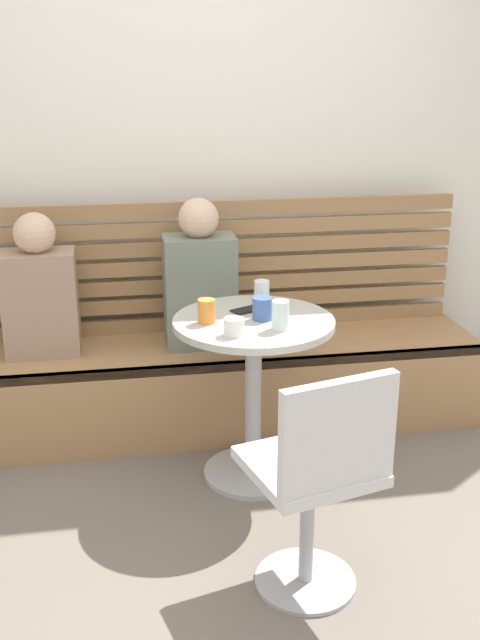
% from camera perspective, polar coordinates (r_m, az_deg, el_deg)
% --- Properties ---
extents(ground, '(8.00, 8.00, 0.00)m').
position_cam_1_polar(ground, '(2.80, 1.08, -19.28)').
color(ground, '#70665B').
extents(back_wall, '(5.20, 0.10, 2.90)m').
position_cam_1_polar(back_wall, '(3.83, -3.56, 14.72)').
color(back_wall, white).
rests_on(back_wall, ground).
extents(booth_bench, '(2.70, 0.52, 0.44)m').
position_cam_1_polar(booth_bench, '(3.71, -2.40, -5.11)').
color(booth_bench, '#A87C51').
rests_on(booth_bench, ground).
extents(booth_backrest, '(2.65, 0.04, 0.67)m').
position_cam_1_polar(booth_backrest, '(3.75, -3.01, 4.20)').
color(booth_backrest, '#9A7249').
rests_on(booth_backrest, booth_bench).
extents(cafe_table, '(0.68, 0.68, 0.74)m').
position_cam_1_polar(cafe_table, '(3.15, 1.05, -3.74)').
color(cafe_table, '#ADADB2').
rests_on(cafe_table, ground).
extents(white_chair, '(0.49, 0.49, 0.85)m').
position_cam_1_polar(white_chair, '(2.48, 6.12, -11.97)').
color(white_chair, '#ADADB2').
rests_on(white_chair, ground).
extents(person_adult, '(0.34, 0.22, 0.72)m').
position_cam_1_polar(person_adult, '(3.54, -3.14, 3.03)').
color(person_adult, slate).
rests_on(person_adult, booth_bench).
extents(person_child_left, '(0.34, 0.22, 0.68)m').
position_cam_1_polar(person_child_left, '(3.55, -15.24, 2.07)').
color(person_child_left, '#9E7F6B').
rests_on(person_child_left, booth_bench).
extents(cup_mug_blue, '(0.08, 0.08, 0.09)m').
position_cam_1_polar(cup_mug_blue, '(3.05, 1.76, 0.90)').
color(cup_mug_blue, '#3D5B9E').
rests_on(cup_mug_blue, cafe_table).
extents(cup_ceramic_white, '(0.08, 0.08, 0.07)m').
position_cam_1_polar(cup_ceramic_white, '(2.87, -0.47, -0.53)').
color(cup_ceramic_white, white).
rests_on(cup_ceramic_white, cafe_table).
extents(cup_water_clear, '(0.07, 0.07, 0.11)m').
position_cam_1_polar(cup_water_clear, '(3.24, 1.70, 2.12)').
color(cup_water_clear, white).
rests_on(cup_water_clear, cafe_table).
extents(cup_tumbler_orange, '(0.07, 0.07, 0.10)m').
position_cam_1_polar(cup_tumbler_orange, '(3.01, -2.61, 0.69)').
color(cup_tumbler_orange, orange).
rests_on(cup_tumbler_orange, cafe_table).
extents(cup_glass_tall, '(0.07, 0.07, 0.12)m').
position_cam_1_polar(cup_glass_tall, '(2.93, 3.15, 0.37)').
color(cup_glass_tall, silver).
rests_on(cup_glass_tall, cafe_table).
extents(phone_on_table, '(0.16, 0.12, 0.01)m').
position_cam_1_polar(phone_on_table, '(3.17, 0.58, 0.80)').
color(phone_on_table, black).
rests_on(phone_on_table, cafe_table).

